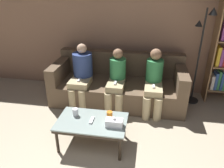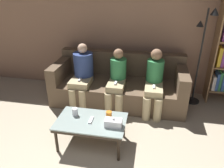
{
  "view_description": "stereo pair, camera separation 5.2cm",
  "coord_description": "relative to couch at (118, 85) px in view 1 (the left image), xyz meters",
  "views": [
    {
      "loc": [
        0.52,
        -0.52,
        2.1
      ],
      "look_at": [
        0.0,
        2.43,
        0.65
      ],
      "focal_mm": 35.0,
      "sensor_mm": 36.0,
      "label": 1
    },
    {
      "loc": [
        0.57,
        -0.51,
        2.1
      ],
      "look_at": [
        0.0,
        2.43,
        0.65
      ],
      "focal_mm": 35.0,
      "sensor_mm": 36.0,
      "label": 2
    }
  ],
  "objects": [
    {
      "name": "wall_back",
      "position": [
        0.0,
        0.55,
        0.99
      ],
      "size": [
        12.0,
        0.06,
        2.6
      ],
      "color": "#9E755B",
      "rests_on": "ground_plane"
    },
    {
      "name": "couch",
      "position": [
        0.0,
        0.0,
        0.0
      ],
      "size": [
        2.37,
        0.98,
        0.85
      ],
      "color": "brown",
      "rests_on": "ground_plane"
    },
    {
      "name": "coffee_table",
      "position": [
        -0.16,
        -1.33,
        0.05
      ],
      "size": [
        0.93,
        0.57,
        0.39
      ],
      "color": "#8C9E99",
      "rests_on": "ground_plane"
    },
    {
      "name": "cup_near_left",
      "position": [
        -0.41,
        -1.25,
        0.14
      ],
      "size": [
        0.08,
        0.08,
        0.11
      ],
      "color": "silver",
      "rests_on": "coffee_table"
    },
    {
      "name": "cup_near_right",
      "position": [
        0.06,
        -1.23,
        0.14
      ],
      "size": [
        0.08,
        0.08,
        0.1
      ],
      "color": "orange",
      "rests_on": "coffee_table"
    },
    {
      "name": "tissue_box",
      "position": [
        0.15,
        -1.4,
        0.14
      ],
      "size": [
        0.22,
        0.12,
        0.13
      ],
      "color": "white",
      "rests_on": "coffee_table"
    },
    {
      "name": "game_remote",
      "position": [
        -0.16,
        -1.33,
        0.1
      ],
      "size": [
        0.04,
        0.15,
        0.02
      ],
      "color": "white",
      "rests_on": "coffee_table"
    },
    {
      "name": "standing_lamp",
      "position": [
        1.4,
        0.18,
        0.74
      ],
      "size": [
        0.31,
        0.26,
        1.7
      ],
      "color": "black",
      "rests_on": "ground_plane"
    },
    {
      "name": "seated_person_left_end",
      "position": [
        -0.64,
        -0.21,
        0.28
      ],
      "size": [
        0.35,
        0.65,
        1.09
      ],
      "color": "tan",
      "rests_on": "ground_plane"
    },
    {
      "name": "seated_person_mid_left",
      "position": [
        0.0,
        -0.24,
        0.23
      ],
      "size": [
        0.31,
        0.64,
        1.03
      ],
      "color": "tan",
      "rests_on": "ground_plane"
    },
    {
      "name": "seated_person_mid_right",
      "position": [
        0.64,
        -0.25,
        0.25
      ],
      "size": [
        0.31,
        0.68,
        1.07
      ],
      "color": "tan",
      "rests_on": "ground_plane"
    }
  ]
}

